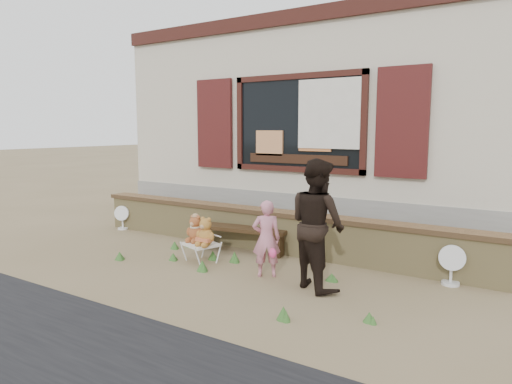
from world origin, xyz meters
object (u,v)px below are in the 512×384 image
Objects in this scene: bench at (240,233)px; teddy_bear_left at (196,228)px; adult at (317,224)px; child at (266,239)px; teddy_bear_right at (206,231)px; folding_chair at (201,245)px.

bench is 0.83m from teddy_bear_left.
child is at bearing 26.77° from adult.
teddy_bear_right is 1.79m from adult.
teddy_bear_left is at bearing -37.23° from child.
teddy_bear_right is at bearing -0.00° from teddy_bear_left.
teddy_bear_left is 1.29m from child.
folding_chair is 1.98m from adult.
folding_chair is 0.55× the size of child.
bench is at bearing -73.49° from child.
child reaches higher than bench.
teddy_bear_left is (-0.29, -0.76, 0.20)m from bench.
folding_chair is at bearing -180.00° from teddy_bear_right.
folding_chair is at bearing -0.00° from teddy_bear_left.
teddy_bear_right is 0.41× the size of child.
teddy_bear_left is 0.97× the size of teddy_bear_right.
folding_chair is 1.39× the size of teddy_bear_left.
teddy_bear_left is 2.06m from adult.
teddy_bear_right is at bearing 0.00° from folding_chair.
bench reaches higher than folding_chair.
folding_chair is 0.27m from teddy_bear_left.
bench is 1.33m from child.
adult reaches higher than bench.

